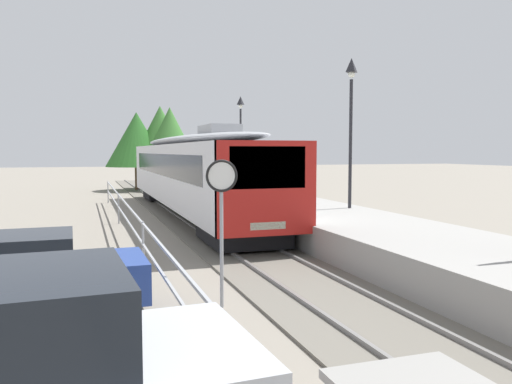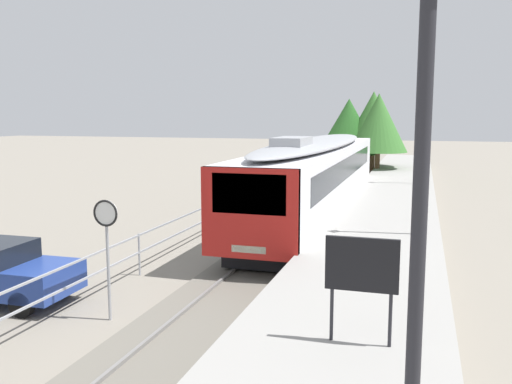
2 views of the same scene
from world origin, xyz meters
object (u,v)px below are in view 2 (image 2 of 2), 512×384
Objects in this scene: platform_lamp_far_end at (423,116)px; platform_notice_board at (362,268)px; commuter_train at (317,171)px; speed_limit_sign at (106,230)px; platform_lamp_near_end at (423,122)px; platform_lamp_mid_platform at (423,117)px.

platform_lamp_far_end is 2.97× the size of platform_notice_board.
platform_lamp_far_end reaches higher than commuter_train.
commuter_train is 7.34× the size of speed_limit_sign.
speed_limit_sign is at bearing -99.12° from commuter_train.
platform_lamp_near_end reaches higher than commuter_train.
platform_lamp_far_end is 22.86m from platform_notice_board.
commuter_train is 15.92m from platform_notice_board.
platform_lamp_near_end is 1.91× the size of speed_limit_sign.
speed_limit_sign is (-6.71, -20.99, -2.50)m from platform_lamp_far_end.
platform_lamp_near_end is 1.00× the size of platform_lamp_far_end.
speed_limit_sign is at bearing -107.73° from platform_lamp_far_end.
platform_lamp_mid_platform and platform_lamp_far_end have the same top height.
platform_lamp_near_end and platform_lamp_far_end have the same top height.
platform_lamp_mid_platform reaches higher than commuter_train.
platform_lamp_near_end is at bearing -90.00° from platform_lamp_mid_platform.
platform_lamp_mid_platform is 2.97× the size of platform_notice_board.
platform_lamp_near_end is 2.97× the size of platform_notice_board.
platform_notice_board is (-0.87, 4.58, -2.44)m from platform_lamp_near_end.
platform_lamp_mid_platform is 10.26m from speed_limit_sign.
platform_lamp_far_end is at bearing 90.00° from platform_lamp_near_end.
commuter_train is 13.95m from speed_limit_sign.
platform_lamp_mid_platform reaches higher than platform_notice_board.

